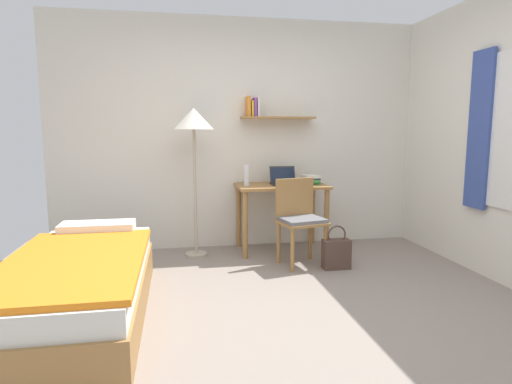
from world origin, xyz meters
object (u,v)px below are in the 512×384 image
Objects in this scene: bed at (80,286)px; book_stack at (311,179)px; desk_chair at (300,217)px; laptop at (283,180)px; desk at (281,197)px; handbag at (336,253)px; water_bottle at (247,175)px; standing_lamp at (194,126)px.

book_stack is at bearing 34.00° from bed.
desk_chair is 2.93× the size of laptop.
desk is 2.30× the size of handbag.
water_bottle reaches higher than book_stack.
bed reaches higher than handbag.
desk is 0.40m from book_stack.
desk is 1.15× the size of desk_chair.
laptop reaches higher than desk_chair.
desk_chair is 2.00× the size of handbag.
laptop is at bearing 93.20° from desk_chair.
desk reaches higher than bed.
standing_lamp reaches higher than desk.
desk_chair is (1.91, 0.94, 0.25)m from bed.
laptop reaches higher than book_stack.
desk is 1.24m from standing_lamp.
bed is 2.35m from handbag.
handbag is (2.23, 0.73, -0.08)m from bed.
handbag is at bearing -66.10° from laptop.
desk_chair reaches higher than handbag.
water_bottle is at bearing 132.55° from desk_chair.
bed is 2.01× the size of desk.
water_bottle is at bearing -177.04° from book_stack.
bed is at bearing -141.64° from desk.
desk is 4.13× the size of book_stack.
standing_lamp reaches higher than bed.
bed is 2.39m from desk.
book_stack is 1.00m from handbag.
desk is at bearing 38.36° from bed.
book_stack is (0.75, 0.04, -0.07)m from water_bottle.
water_bottle is (-0.46, 0.50, 0.38)m from desk_chair.
book_stack is at bearing 92.28° from handbag.
book_stack is (2.20, 1.48, 0.56)m from bed.
desk is at bearing 97.15° from desk_chair.
laptop is at bearing 54.45° from desk.
laptop is (-0.03, 0.57, 0.31)m from desk_chair.
handbag is at bearing 18.04° from bed.
standing_lamp is (0.89, 1.43, 1.16)m from bed.
bed is 2.48m from laptop.
standing_lamp is 6.57× the size of book_stack.
standing_lamp reaches higher than desk_chair.
desk_chair is 0.78m from water_bottle.
desk_chair is 0.51m from handbag.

